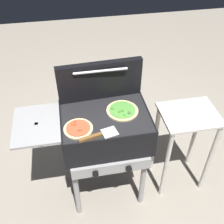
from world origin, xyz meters
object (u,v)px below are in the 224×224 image
at_px(spatula, 98,135).
at_px(prep_table, 185,135).
at_px(pizza_pepperoni, 78,128).
at_px(pizza_veggie, 122,110).
at_px(grill, 104,130).

distance_m(spatula, prep_table, 0.84).
xyz_separation_m(pizza_pepperoni, spatula, (0.12, -0.09, -0.00)).
bearing_deg(pizza_veggie, spatula, -134.24).
height_order(pizza_veggie, pizza_pepperoni, pizza_pepperoni).
distance_m(grill, pizza_pepperoni, 0.26).
xyz_separation_m(pizza_veggie, prep_table, (0.53, -0.02, -0.34)).
bearing_deg(spatula, pizza_veggie, 45.76).
bearing_deg(grill, pizza_veggie, 7.90).
height_order(pizza_veggie, prep_table, pizza_veggie).
bearing_deg(prep_table, grill, -179.63).
bearing_deg(spatula, prep_table, 14.94).
distance_m(pizza_veggie, spatula, 0.30).
xyz_separation_m(pizza_veggie, pizza_pepperoni, (-0.33, -0.13, 0.00)).
relative_size(pizza_veggie, spatula, 0.87).
distance_m(pizza_veggie, pizza_pepperoni, 0.35).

